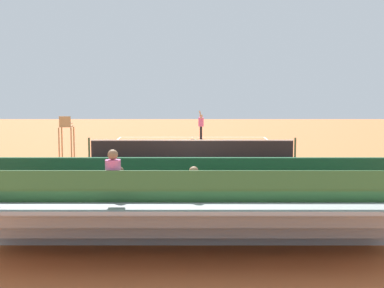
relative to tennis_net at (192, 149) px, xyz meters
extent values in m
plane|color=#BC6033|center=(0.00, 0.00, -0.50)|extent=(60.00, 60.00, 0.00)
cube|color=white|center=(0.00, -11.00, -0.50)|extent=(10.00, 0.10, 0.01)
cube|color=white|center=(0.00, 11.00, -0.50)|extent=(10.00, 0.10, 0.01)
cube|color=white|center=(-5.00, 0.00, -0.50)|extent=(0.10, 22.00, 0.01)
cube|color=white|center=(5.00, 0.00, -0.50)|extent=(0.10, 22.00, 0.01)
cube|color=white|center=(0.00, -6.05, -0.50)|extent=(7.50, 0.10, 0.01)
cube|color=white|center=(0.00, 6.05, -0.50)|extent=(7.50, 0.10, 0.01)
cube|color=white|center=(0.00, 0.00, -0.50)|extent=(0.10, 12.10, 0.01)
cube|color=white|center=(0.00, -11.00, -0.50)|extent=(0.10, 0.30, 0.01)
cube|color=black|center=(0.00, 0.00, -0.05)|extent=(10.00, 0.02, 0.91)
cube|color=white|center=(0.00, 0.00, 0.44)|extent=(10.00, 0.04, 0.06)
cylinder|color=#2D5133|center=(-5.10, 0.00, 0.03)|extent=(0.10, 0.10, 1.07)
cylinder|color=#2D5133|center=(5.10, 0.00, 0.03)|extent=(0.10, 0.10, 1.07)
cube|color=#194228|center=(0.00, 14.00, 0.50)|extent=(18.00, 0.16, 2.00)
cube|color=#9EA0A5|center=(0.00, 14.35, -0.28)|extent=(9.00, 0.10, 0.45)
cube|color=#9EA0A5|center=(0.00, 14.70, -0.09)|extent=(9.00, 0.80, 0.08)
cube|color=#9EA0A5|center=(0.00, 14.32, -0.28)|extent=(9.00, 0.04, 0.45)
cube|color=#386B38|center=(0.00, 14.80, 0.33)|extent=(8.60, 0.36, 0.04)
cube|color=#386B38|center=(0.00, 14.98, 0.53)|extent=(8.60, 0.03, 0.36)
cube|color=#9EA0A5|center=(0.00, 15.50, 0.36)|extent=(9.00, 0.80, 0.08)
cube|color=#9EA0A5|center=(0.00, 15.12, 0.17)|extent=(9.00, 0.04, 0.45)
cube|color=#386B38|center=(0.00, 15.60, 0.78)|extent=(8.60, 0.36, 0.04)
cube|color=#386B38|center=(0.00, 15.78, 0.98)|extent=(8.60, 0.03, 0.36)
cube|color=#9EA0A5|center=(0.00, 16.30, 0.81)|extent=(9.00, 0.80, 0.08)
cube|color=#9EA0A5|center=(0.00, 15.92, 0.62)|extent=(9.00, 0.04, 0.45)
cube|color=#386B38|center=(0.00, 16.40, 1.23)|extent=(8.60, 0.36, 0.04)
cube|color=#386B38|center=(0.00, 16.58, 1.43)|extent=(8.60, 0.03, 0.36)
cube|color=#2D2D33|center=(-2.20, 14.63, 0.37)|extent=(0.32, 0.40, 0.12)
cylinder|color=red|center=(-2.20, 14.75, 0.65)|extent=(0.30, 0.30, 0.45)
sphere|color=brown|center=(-2.20, 14.75, 0.98)|extent=(0.20, 0.20, 0.20)
cube|color=#2D2D33|center=(1.50, 15.43, 0.82)|extent=(0.32, 0.40, 0.12)
cylinder|color=#9399A3|center=(1.50, 15.55, 1.10)|extent=(0.30, 0.30, 0.45)
sphere|color=brown|center=(1.50, 15.55, 1.43)|extent=(0.20, 0.20, 0.20)
cube|color=#2D2D33|center=(3.85, 14.63, 0.37)|extent=(0.32, 0.40, 0.12)
cylinder|color=red|center=(3.85, 14.75, 0.65)|extent=(0.30, 0.30, 0.45)
sphere|color=beige|center=(3.85, 14.75, 0.98)|extent=(0.20, 0.20, 0.20)
cube|color=#2D2D33|center=(2.07, 14.63, 0.37)|extent=(0.32, 0.40, 0.12)
cylinder|color=purple|center=(2.07, 14.75, 0.65)|extent=(0.30, 0.30, 0.45)
sphere|color=beige|center=(2.07, 14.75, 0.98)|extent=(0.20, 0.20, 0.20)
cube|color=#2D2D33|center=(-0.05, 15.43, 0.82)|extent=(0.32, 0.40, 0.12)
cylinder|color=green|center=(-0.05, 15.55, 1.10)|extent=(0.30, 0.30, 0.45)
sphere|color=#8C6647|center=(-0.05, 15.55, 1.43)|extent=(0.20, 0.20, 0.20)
cube|color=#2D2D33|center=(1.50, 16.23, 1.27)|extent=(0.32, 0.40, 0.12)
cylinder|color=pink|center=(1.50, 16.35, 1.55)|extent=(0.30, 0.30, 0.45)
sphere|color=#8C6647|center=(1.50, 16.35, 1.88)|extent=(0.20, 0.20, 0.20)
cylinder|color=#A88456|center=(5.90, -0.26, 0.30)|extent=(0.07, 0.07, 1.60)
cylinder|color=#A88456|center=(6.50, -0.26, 0.30)|extent=(0.07, 0.07, 1.60)
cylinder|color=#A88456|center=(5.90, 0.34, 0.30)|extent=(0.07, 0.07, 1.60)
cylinder|color=#A88456|center=(6.50, 0.34, 0.30)|extent=(0.07, 0.07, 1.60)
cube|color=#A88456|center=(6.20, 0.04, 1.13)|extent=(0.56, 0.56, 0.06)
cube|color=#A88456|center=(6.20, 0.28, 1.40)|extent=(0.56, 0.06, 0.48)
cube|color=#A88456|center=(5.94, 0.04, 1.28)|extent=(0.04, 0.48, 0.04)
cube|color=#A88456|center=(6.46, 0.04, 1.28)|extent=(0.04, 0.48, 0.04)
cube|color=#234C2D|center=(-3.27, 13.20, -0.05)|extent=(1.80, 0.40, 0.05)
cylinder|color=#234C2D|center=(-4.02, 13.20, -0.28)|extent=(0.06, 0.06, 0.45)
cylinder|color=#234C2D|center=(-2.52, 13.20, -0.28)|extent=(0.06, 0.06, 0.45)
cube|color=#234C2D|center=(-3.27, 13.38, 0.25)|extent=(1.80, 0.04, 0.36)
cube|color=black|center=(-1.38, 13.40, -0.32)|extent=(0.90, 0.36, 0.36)
cylinder|color=black|center=(-0.60, -9.84, -0.08)|extent=(0.14, 0.14, 0.85)
cylinder|color=black|center=(-0.57, -9.62, -0.08)|extent=(0.14, 0.14, 0.85)
cylinder|color=pink|center=(-0.59, -9.73, 0.65)|extent=(0.41, 0.41, 0.60)
sphere|color=tan|center=(-0.59, -9.73, 1.06)|extent=(0.22, 0.22, 0.22)
cylinder|color=tan|center=(-0.56, -9.51, 1.15)|extent=(0.26, 0.12, 0.55)
cylinder|color=tan|center=(-0.62, -9.95, 0.68)|extent=(0.10, 0.10, 0.50)
cylinder|color=black|center=(-0.02, -9.27, -0.49)|extent=(0.25, 0.18, 0.03)
torus|color=#D8CC4C|center=(-0.24, -9.43, -0.49)|extent=(0.42, 0.42, 0.02)
cylinder|color=white|center=(-0.24, -9.43, -0.49)|extent=(0.25, 0.25, 0.00)
sphere|color=#CCDB33|center=(0.48, -7.68, -0.47)|extent=(0.07, 0.07, 0.07)
camera|label=1|loc=(-0.03, 26.64, 3.24)|focal=50.81mm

